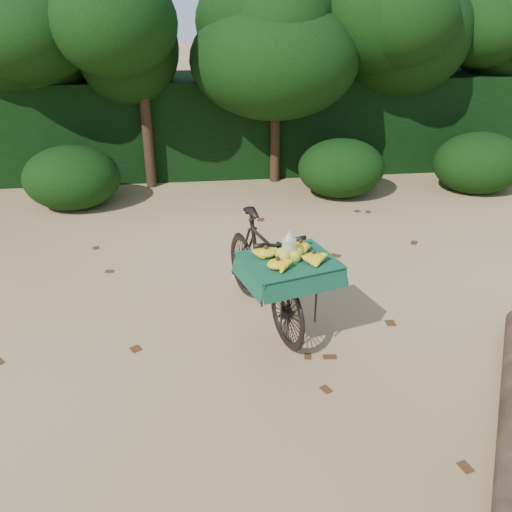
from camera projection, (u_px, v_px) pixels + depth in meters
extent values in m
plane|color=tan|center=(305.00, 342.00, 5.51)|extent=(80.00, 80.00, 0.00)
imported|color=black|center=(263.00, 270.00, 5.68)|extent=(1.05, 2.00, 1.16)
cube|color=black|center=(289.00, 262.00, 5.02)|extent=(0.54, 0.60, 0.03)
cube|color=#165436|center=(289.00, 260.00, 5.01)|extent=(0.99, 0.89, 0.01)
ellipsoid|color=#A7AC29|center=(297.00, 253.00, 5.02)|extent=(0.11, 0.09, 0.12)
ellipsoid|color=#A7AC29|center=(289.00, 251.00, 5.05)|extent=(0.11, 0.09, 0.12)
ellipsoid|color=#A7AC29|center=(281.00, 254.00, 5.00)|extent=(0.11, 0.09, 0.12)
ellipsoid|color=#A7AC29|center=(285.00, 257.00, 4.93)|extent=(0.11, 0.09, 0.12)
ellipsoid|color=#A7AC29|center=(295.00, 257.00, 4.94)|extent=(0.11, 0.09, 0.12)
cylinder|color=#EAE5C6|center=(289.00, 248.00, 4.97)|extent=(0.13, 0.13, 0.17)
cube|color=black|center=(243.00, 122.00, 10.75)|extent=(26.00, 1.80, 1.80)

